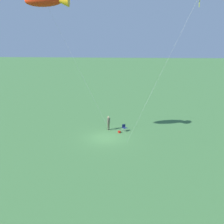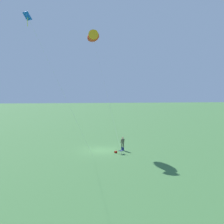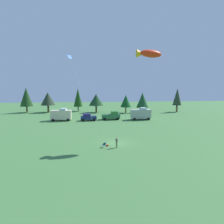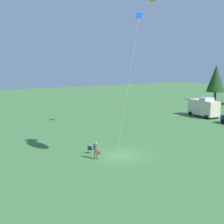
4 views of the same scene
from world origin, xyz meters
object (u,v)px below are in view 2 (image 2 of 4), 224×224
at_px(kite_large_fish, 93,37).
at_px(kite_diamond_blue, 31,24).
at_px(person_kite_flyer, 123,142).
at_px(folding_chair, 122,150).
at_px(backpack_on_grass, 116,152).

relative_size(kite_large_fish, kite_diamond_blue, 1.02).
xyz_separation_m(person_kite_flyer, kite_large_fish, (5.76, 3.57, 13.96)).
bearing_deg(kite_diamond_blue, kite_large_fish, -25.08).
bearing_deg(folding_chair, person_kite_flyer, -133.05).
distance_m(person_kite_flyer, kite_diamond_blue, 18.16).
bearing_deg(kite_diamond_blue, person_kite_flyer, -52.37).
bearing_deg(backpack_on_grass, kite_diamond_blue, 125.16).
relative_size(backpack_on_grass, kite_large_fish, 0.02).
xyz_separation_m(folding_chair, backpack_on_grass, (0.58, 0.70, -0.38)).
height_order(backpack_on_grass, kite_diamond_blue, kite_diamond_blue).
height_order(folding_chair, kite_diamond_blue, kite_diamond_blue).
relative_size(folding_chair, backpack_on_grass, 2.56).
bearing_deg(folding_chair, kite_diamond_blue, -3.15).
bearing_deg(person_kite_flyer, kite_diamond_blue, -25.08).
relative_size(folding_chair, kite_large_fish, 0.05).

